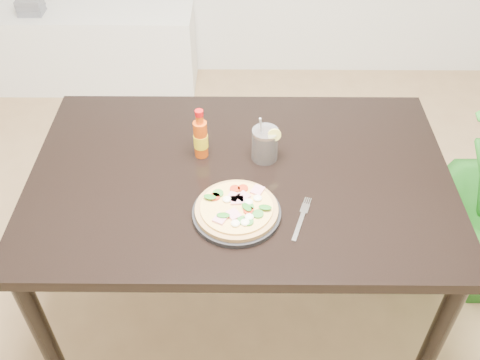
{
  "coord_description": "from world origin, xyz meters",
  "views": [
    {
      "loc": [
        0.21,
        -0.96,
        1.94
      ],
      "look_at": [
        0.21,
        0.24,
        0.83
      ],
      "focal_mm": 40.0,
      "sensor_mm": 36.0,
      "label": 1
    }
  ],
  "objects_px": {
    "plate": "(237,213)",
    "fork": "(302,217)",
    "pizza": "(237,209)",
    "dining_table": "(240,191)",
    "hot_sauce_bottle": "(201,138)",
    "cola_cup": "(265,145)",
    "media_console": "(83,49)"
  },
  "relations": [
    {
      "from": "pizza",
      "to": "dining_table",
      "type": "bearing_deg",
      "value": 87.45
    },
    {
      "from": "dining_table",
      "to": "media_console",
      "type": "distance_m",
      "value": 2.03
    },
    {
      "from": "cola_cup",
      "to": "plate",
      "type": "bearing_deg",
      "value": -108.76
    },
    {
      "from": "dining_table",
      "to": "pizza",
      "type": "height_order",
      "value": "pizza"
    },
    {
      "from": "fork",
      "to": "media_console",
      "type": "height_order",
      "value": "fork"
    },
    {
      "from": "pizza",
      "to": "plate",
      "type": "bearing_deg",
      "value": 172.14
    },
    {
      "from": "hot_sauce_bottle",
      "to": "cola_cup",
      "type": "height_order",
      "value": "hot_sauce_bottle"
    },
    {
      "from": "pizza",
      "to": "cola_cup",
      "type": "distance_m",
      "value": 0.29
    },
    {
      "from": "dining_table",
      "to": "plate",
      "type": "distance_m",
      "value": 0.21
    },
    {
      "from": "cola_cup",
      "to": "fork",
      "type": "bearing_deg",
      "value": -69.42
    },
    {
      "from": "dining_table",
      "to": "hot_sauce_bottle",
      "type": "xyz_separation_m",
      "value": [
        -0.13,
        0.09,
        0.16
      ]
    },
    {
      "from": "plate",
      "to": "fork",
      "type": "xyz_separation_m",
      "value": [
        0.2,
        -0.01,
        -0.01
      ]
    },
    {
      "from": "dining_table",
      "to": "fork",
      "type": "bearing_deg",
      "value": -47.07
    },
    {
      "from": "cola_cup",
      "to": "hot_sauce_bottle",
      "type": "bearing_deg",
      "value": 176.5
    },
    {
      "from": "dining_table",
      "to": "media_console",
      "type": "xyz_separation_m",
      "value": [
        -1.01,
        1.71,
        -0.42
      ]
    },
    {
      "from": "dining_table",
      "to": "hot_sauce_bottle",
      "type": "relative_size",
      "value": 7.54
    },
    {
      "from": "dining_table",
      "to": "cola_cup",
      "type": "xyz_separation_m",
      "value": [
        0.08,
        0.08,
        0.14
      ]
    },
    {
      "from": "cola_cup",
      "to": "media_console",
      "type": "xyz_separation_m",
      "value": [
        -1.09,
        1.63,
        -0.56
      ]
    },
    {
      "from": "dining_table",
      "to": "fork",
      "type": "distance_m",
      "value": 0.29
    },
    {
      "from": "hot_sauce_bottle",
      "to": "pizza",
      "type": "bearing_deg",
      "value": -66.24
    },
    {
      "from": "pizza",
      "to": "fork",
      "type": "distance_m",
      "value": 0.2
    },
    {
      "from": "plate",
      "to": "pizza",
      "type": "relative_size",
      "value": 1.07
    },
    {
      "from": "cola_cup",
      "to": "fork",
      "type": "xyz_separation_m",
      "value": [
        0.11,
        -0.28,
        -0.05
      ]
    },
    {
      "from": "hot_sauce_bottle",
      "to": "cola_cup",
      "type": "relative_size",
      "value": 1.04
    },
    {
      "from": "dining_table",
      "to": "cola_cup",
      "type": "height_order",
      "value": "cola_cup"
    },
    {
      "from": "plate",
      "to": "fork",
      "type": "distance_m",
      "value": 0.2
    },
    {
      "from": "dining_table",
      "to": "cola_cup",
      "type": "relative_size",
      "value": 7.84
    },
    {
      "from": "pizza",
      "to": "hot_sauce_bottle",
      "type": "relative_size",
      "value": 1.37
    },
    {
      "from": "plate",
      "to": "media_console",
      "type": "xyz_separation_m",
      "value": [
        -1.0,
        1.9,
        -0.51
      ]
    },
    {
      "from": "hot_sauce_bottle",
      "to": "cola_cup",
      "type": "xyz_separation_m",
      "value": [
        0.22,
        -0.01,
        -0.02
      ]
    },
    {
      "from": "plate",
      "to": "pizza",
      "type": "distance_m",
      "value": 0.02
    },
    {
      "from": "cola_cup",
      "to": "media_console",
      "type": "distance_m",
      "value": 2.04
    }
  ]
}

